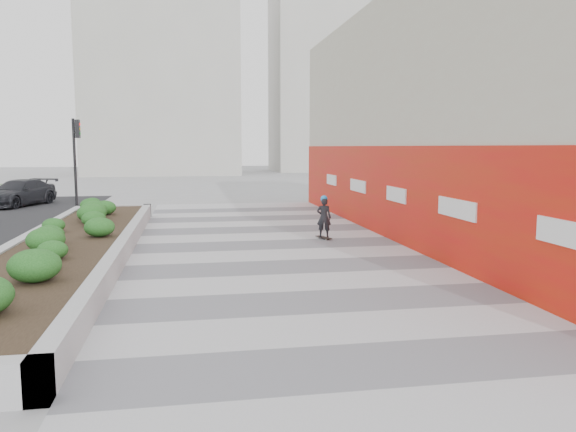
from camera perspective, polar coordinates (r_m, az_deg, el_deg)
name	(u,v)px	position (r m, az deg, el deg)	size (l,w,h in m)	color
ground	(342,332)	(9.30, 5.47, -11.64)	(160.00, 160.00, 0.00)	gray
walkway	(304,286)	(12.09, 1.65, -7.16)	(8.00, 36.00, 0.01)	#A8A8AD
building	(474,116)	(19.83, 18.40, 9.59)	(6.04, 24.08, 8.00)	beige
planter	(71,243)	(15.99, -21.16, -2.62)	(3.00, 18.00, 0.90)	#9E9EA0
traffic_signal_near	(76,152)	(26.43, -20.73, 6.13)	(0.33, 0.28, 4.20)	black
distant_bldg_north_l	(162,81)	(63.92, -12.66, 13.19)	(16.00, 12.00, 20.00)	#ADAAA3
distant_bldg_north_r	(330,73)	(71.23, 4.30, 14.31)	(14.00, 10.00, 24.00)	#ADAAA3
manhole_cover	(327,285)	(12.20, 3.97, -7.06)	(0.44, 0.44, 0.01)	#595654
skateboarder	(324,217)	(18.08, 3.67, -0.11)	(0.54, 0.75, 1.43)	beige
car_dark	(19,193)	(31.44, -25.67, 2.13)	(1.85, 4.55, 1.32)	black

